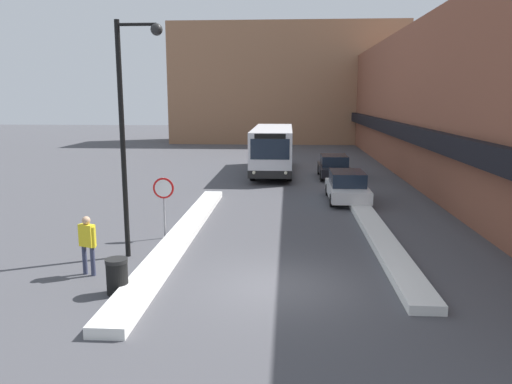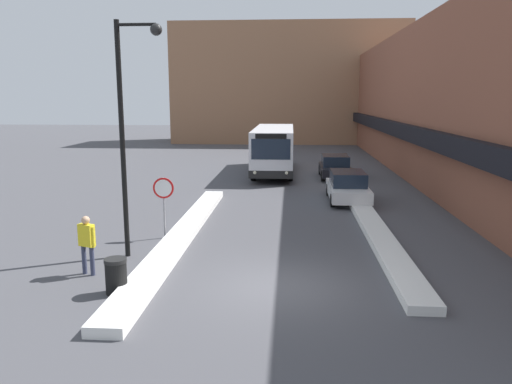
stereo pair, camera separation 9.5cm
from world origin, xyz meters
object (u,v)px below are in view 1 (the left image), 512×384
Objects in this scene: parked_car_front at (347,186)px; street_lamp at (129,117)px; pedestrian at (87,240)px; trash_bin at (117,276)px; city_bus at (273,149)px; parked_car_back at (334,166)px; stop_sign at (164,195)px.

parked_car_front is 0.60× the size of street_lamp.
trash_bin is at bearing -24.31° from pedestrian.
parked_car_back is (4.00, -1.80, -0.94)m from city_bus.
parked_car_front reaches higher than parked_car_back.
parked_car_back is at bearing 90.00° from parked_car_front.
city_bus is 2.35× the size of parked_car_front.
trash_bin is at bearing -81.34° from street_lamp.
stop_sign is 1.29× the size of pedestrian.
city_bus is 5.98× the size of pedestrian.
city_bus is at bearing 155.76° from parked_car_back.
stop_sign is at bearing -101.79° from city_bus.
trash_bin is at bearing -120.57° from parked_car_front.
parked_car_front is (4.00, -9.17, -0.94)m from city_bus.
parked_car_back is at bearing 64.87° from street_lamp.
parked_car_front is at bearing -66.42° from city_bus.
pedestrian is 1.95m from trash_bin.
city_bus is 10.04m from parked_car_front.
trash_bin is at bearing -89.55° from stop_sign.
parked_car_front is at bearing 73.38° from pedestrian.
parked_car_back is at bearing 69.62° from trash_bin.
parked_car_back is 16.40m from stop_sign.
pedestrian is (-8.68, -18.53, 0.31)m from parked_car_back.
stop_sign reaches higher than parked_car_back.
pedestrian reaches higher than trash_bin.
parked_car_back is 1.90× the size of stop_sign.
parked_car_back is 2.44× the size of pedestrian.
pedestrian is (-1.26, -3.94, -0.58)m from stop_sign.
city_bus is 21.95m from trash_bin.
parked_car_front is at bearing 50.06° from street_lamp.
parked_car_back is at bearing 86.14° from pedestrian.
parked_car_front is 14.51m from trash_bin.
city_bus is 4.49m from parked_car_back.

